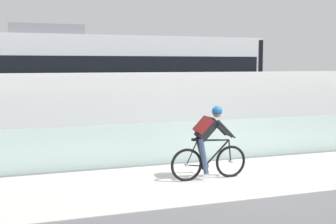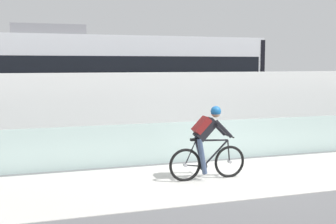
{
  "view_description": "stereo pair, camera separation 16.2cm",
  "coord_description": "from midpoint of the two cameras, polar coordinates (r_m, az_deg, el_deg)",
  "views": [
    {
      "loc": [
        -4.6,
        -8.76,
        2.52
      ],
      "look_at": [
        -0.73,
        2.35,
        1.25
      ],
      "focal_mm": 47.97,
      "sensor_mm": 36.0,
      "label": 1
    },
    {
      "loc": [
        -4.45,
        -8.82,
        2.52
      ],
      "look_at": [
        -0.73,
        2.35,
        1.25
      ],
      "focal_mm": 47.97,
      "sensor_mm": 36.0,
      "label": 2
    }
  ],
  "objects": [
    {
      "name": "tram_rail_near",
      "position": [
        15.79,
        -2.33,
        -3.02
      ],
      "size": [
        32.0,
        0.08,
        0.01
      ],
      "primitive_type": "cube",
      "color": "#595654",
      "rests_on": "ground"
    },
    {
      "name": "cyclist_on_bike",
      "position": [
        9.77,
        4.74,
        -4.0
      ],
      "size": [
        1.77,
        0.58,
        1.61
      ],
      "color": "black",
      "rests_on": "ground"
    },
    {
      "name": "bike_path_deck",
      "position": [
        10.2,
        7.85,
        -8.17
      ],
      "size": [
        32.0,
        3.2,
        0.01
      ],
      "primitive_type": "cube",
      "color": "silver",
      "rests_on": "ground"
    },
    {
      "name": "concrete_barrier_wall",
      "position": [
        13.31,
        0.76,
        0.18
      ],
      "size": [
        32.0,
        0.36,
        2.27
      ],
      "primitive_type": "cube",
      "color": "white",
      "rests_on": "ground"
    },
    {
      "name": "tram",
      "position": [
        15.94,
        -8.26,
        3.84
      ],
      "size": [
        11.06,
        2.54,
        3.81
      ],
      "color": "silver",
      "rests_on": "ground"
    },
    {
      "name": "tram_rail_far",
      "position": [
        17.16,
        -3.72,
        -2.29
      ],
      "size": [
        32.0,
        0.08,
        0.01
      ],
      "primitive_type": "cube",
      "color": "#595654",
      "rests_on": "ground"
    },
    {
      "name": "ground_plane",
      "position": [
        10.2,
        7.85,
        -8.2
      ],
      "size": [
        200.0,
        200.0,
        0.0
      ],
      "primitive_type": "plane",
      "color": "slate"
    },
    {
      "name": "glass_parapet",
      "position": [
        11.73,
        3.77,
        -3.67
      ],
      "size": [
        32.0,
        0.05,
        1.04
      ],
      "primitive_type": "cube",
      "color": "#ADC6C1",
      "rests_on": "ground"
    }
  ]
}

